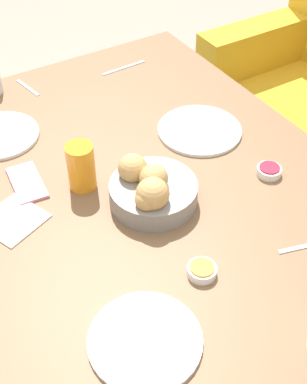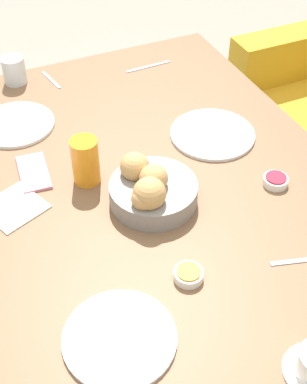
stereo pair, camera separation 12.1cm
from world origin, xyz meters
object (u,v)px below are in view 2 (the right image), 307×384
water_tumbler (14,70)px  cell_phone (34,172)px  jam_bowl_berry (276,181)px  plate_near_right (120,338)px  spoon_coffee (51,80)px  plate_far_center (212,134)px  fork_silver (306,260)px  jam_bowl_honey (188,274)px  juice_glass (85,161)px  knife_silver (148,67)px  napkin (14,207)px  bread_basket (151,189)px  plate_near_left (16,124)px

water_tumbler → cell_phone: water_tumbler is taller
jam_bowl_berry → cell_phone: bearing=-118.0°
plate_near_right → spoon_coffee: 1.00m
plate_far_center → fork_silver: 0.49m
plate_near_right → jam_bowl_honey: 0.21m
plate_near_right → plate_far_center: bearing=136.3°
juice_glass → jam_bowl_berry: juice_glass is taller
knife_silver → napkin: napkin is taller
juice_glass → bread_basket: bearing=38.3°
jam_bowl_berry → plate_near_left: bearing=-133.7°
plate_near_right → fork_silver: size_ratio=1.41×
bread_basket → cell_phone: size_ratio=1.39×
plate_near_left → plate_near_right: (0.78, 0.02, 0.00)m
jam_bowl_honey → cell_phone: size_ratio=0.41×
plate_near_right → jam_bowl_honey: jam_bowl_honey is taller
fork_silver → bread_basket: bearing=-142.3°
water_tumbler → plate_far_center: bearing=40.6°
plate_far_center → plate_near_right: bearing=-43.7°
plate_near_right → knife_silver: bearing=153.1°
plate_near_right → fork_silver: 0.45m
water_tumbler → spoon_coffee: (0.04, 0.11, -0.04)m
water_tumbler → jam_bowl_honey: size_ratio=1.33×
plate_far_center → spoon_coffee: (-0.48, -0.34, -0.00)m
fork_silver → cell_phone: cell_phone is taller
bread_basket → jam_bowl_honey: bearing=-4.9°
plate_far_center → jam_bowl_berry: (0.25, 0.05, 0.01)m
jam_bowl_honey → fork_silver: size_ratio=0.41×
jam_bowl_honey → knife_silver: 0.90m
fork_silver → cell_phone: size_ratio=1.02×
plate_near_right → spoon_coffee: (-0.99, 0.15, -0.00)m
bread_basket → water_tumbler: 0.72m
jam_bowl_berry → napkin: size_ratio=0.38×
cell_phone → knife_silver: bearing=127.4°
water_tumbler → jam_bowl_honey: (0.94, 0.15, -0.03)m
plate_far_center → napkin: 0.59m
plate_far_center → jam_bowl_honey: (0.43, -0.29, 0.01)m
bread_basket → water_tumbler: (-0.70, -0.17, -0.00)m
water_tumbler → knife_silver: water_tumbler is taller
jam_bowl_berry → knife_silver: bearing=-175.0°
plate_near_left → napkin: bearing=-14.3°
plate_near_left → juice_glass: 0.34m
spoon_coffee → napkin: 0.59m
plate_near_right → juice_glass: (-0.47, 0.10, 0.06)m
spoon_coffee → jam_bowl_honey: bearing=2.6°
fork_silver → knife_silver: bearing=178.7°
fork_silver → plate_near_left: bearing=-148.6°
water_tumbler → fork_silver: 1.09m
plate_near_right → cell_phone: bearing=-177.5°
juice_glass → fork_silver: (0.46, 0.36, -0.06)m
bread_basket → spoon_coffee: 0.66m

